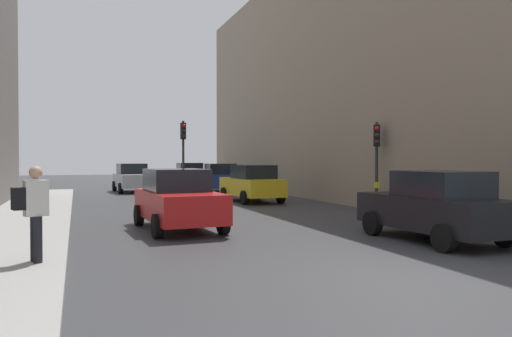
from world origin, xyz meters
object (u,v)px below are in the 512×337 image
Objects in this scene: traffic_light_mid_street at (377,150)px; car_dark_suv at (436,206)px; car_white_compact at (189,175)px; car_red_sedan at (178,199)px; pedestrian_with_black_backpack at (33,208)px; traffic_light_far_median at (183,145)px; car_silver_hatchback at (132,178)px; car_yellow_taxi at (252,183)px; car_blue_van at (220,178)px.

car_dark_suv is (-2.43, -6.31, -1.52)m from traffic_light_mid_street.
car_white_compact is 25.78m from car_dark_suv.
pedestrian_with_black_backpack is at bearing -128.37° from car_red_sedan.
pedestrian_with_black_backpack is (-9.19, -0.21, 0.29)m from car_dark_suv.
car_white_compact is (-3.13, 19.46, -1.52)m from traffic_light_mid_street.
car_dark_suv is (3.30, -15.05, -1.87)m from traffic_light_far_median.
traffic_light_far_median is 0.93× the size of car_silver_hatchback.
traffic_light_mid_street reaches higher than car_yellow_taxi.
car_blue_van is at bearing 100.85° from traffic_light_mid_street.
car_yellow_taxi is 10.31m from car_silver_hatchback.
car_red_sedan is at bearing -109.85° from car_blue_van.
traffic_light_far_median is at bearing -73.76° from car_silver_hatchback.
car_red_sedan is 5.68m from pedestrian_with_black_backpack.
car_yellow_taxi is at bearing -89.37° from car_white_compact.
traffic_light_far_median is at bearing 68.89° from pedestrian_with_black_backpack.
car_white_compact is at bearing 99.13° from traffic_light_mid_street.
car_white_compact is 2.39× the size of pedestrian_with_black_backpack.
car_silver_hatchback is 1.01× the size of car_dark_suv.
car_white_compact is at bearing 90.63° from car_yellow_taxi.
pedestrian_with_black_backpack is at bearing -178.68° from car_dark_suv.
car_blue_van is at bearing -20.77° from car_silver_hatchback.
traffic_light_far_median is at bearing 123.27° from traffic_light_mid_street.
car_yellow_taxi is 1.00× the size of car_silver_hatchback.
pedestrian_with_black_backpack is at bearing -114.60° from car_blue_van.
car_white_compact is 1.00× the size of car_dark_suv.
traffic_light_far_median is at bearing 77.65° from car_red_sedan.
traffic_light_far_median is at bearing 102.38° from car_dark_suv.
car_yellow_taxi and car_red_sedan have the same top height.
car_blue_van is (0.58, -6.16, 0.00)m from car_white_compact.
traffic_light_far_median is 11.19m from car_white_compact.
traffic_light_mid_street is 10.45m from traffic_light_far_median.
pedestrian_with_black_backpack reaches higher than car_yellow_taxi.
car_silver_hatchback and car_dark_suv have the same top height.
car_yellow_taxi is at bearing -93.37° from car_blue_van.
car_blue_van is at bearing 70.15° from car_red_sedan.
car_blue_van is at bearing 55.08° from traffic_light_far_median.
traffic_light_far_median is 0.94× the size of car_dark_suv.
car_silver_hatchback is 1.00× the size of car_blue_van.
traffic_light_mid_street is 0.81× the size of car_silver_hatchback.
traffic_light_mid_street reaches higher than pedestrian_with_black_backpack.
car_yellow_taxi is at bearing -44.73° from traffic_light_far_median.
car_yellow_taxi is 2.43× the size of pedestrian_with_black_backpack.
car_silver_hatchback is 5.42m from car_blue_van.
car_white_compact is 22.10m from car_red_sedan.
car_silver_hatchback is 2.43× the size of pedestrian_with_black_backpack.
car_yellow_taxi is 1.01× the size of car_white_compact.
traffic_light_mid_street is at bearing -63.63° from car_yellow_taxi.
traffic_light_far_median reaches higher than pedestrian_with_black_backpack.
car_red_sedan is at bearing 51.63° from pedestrian_with_black_backpack.
car_silver_hatchback is at bearing 79.57° from pedestrian_with_black_backpack.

